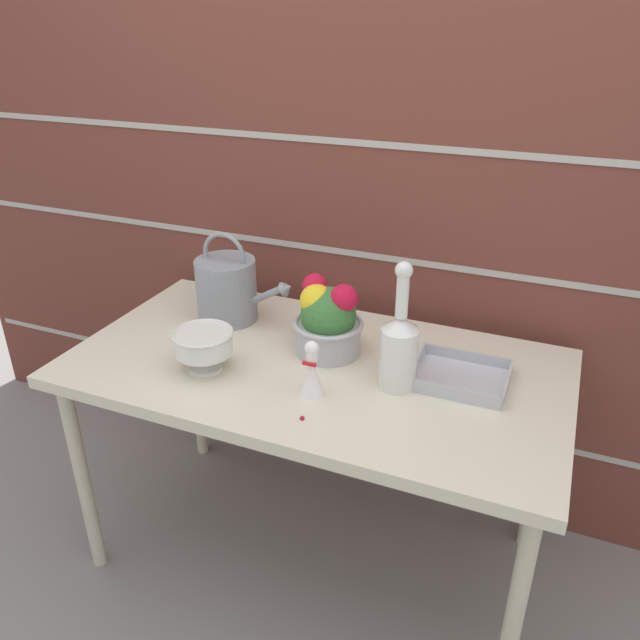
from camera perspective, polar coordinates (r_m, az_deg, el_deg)
The scene contains 10 objects.
ground_plane at distance 2.25m, azimuth -0.39°, elevation -20.38°, with size 12.00×12.00×0.00m, color gray.
brick_wall at distance 2.05m, azimuth 4.74°, elevation 11.02°, with size 3.60×0.08×2.20m.
patio_table at distance 1.82m, azimuth -0.46°, elevation -5.69°, with size 1.41×0.75×0.74m.
watering_can at distance 2.01m, azimuth -8.46°, elevation 2.86°, with size 0.34×0.19×0.29m.
crystal_pedestal_bowl at distance 1.75m, azimuth -10.59°, elevation -2.16°, with size 0.17×0.17×0.12m.
flower_planter at distance 1.79m, azimuth 0.70°, elevation 0.01°, with size 0.20×0.20×0.23m.
glass_decanter at distance 1.64m, azimuth 7.24°, elevation -2.40°, with size 0.10×0.10×0.36m.
figurine_vase at distance 1.62m, azimuth -0.75°, elevation -4.88°, with size 0.07×0.07×0.16m.
wire_tray at distance 1.74m, azimuth 12.65°, elevation -5.14°, with size 0.26×0.21×0.04m.
fallen_petal at distance 1.55m, azimuth -1.65°, elevation -8.96°, with size 0.01×0.01×0.01m.
Camera 1 is at (0.61, -1.41, 1.65)m, focal length 35.00 mm.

